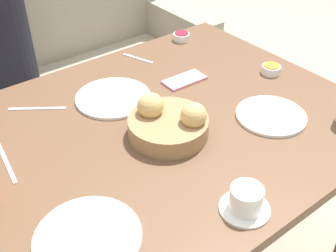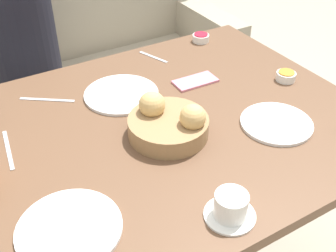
% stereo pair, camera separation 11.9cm
% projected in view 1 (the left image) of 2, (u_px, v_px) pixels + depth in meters
% --- Properties ---
extents(dining_table, '(1.26, 0.96, 0.76)m').
position_uv_depth(dining_table, '(157.00, 151.00, 1.31)').
color(dining_table, brown).
rests_on(dining_table, ground_plane).
extents(couch, '(1.68, 0.70, 0.89)m').
position_uv_depth(couch, '(50.00, 96.00, 2.19)').
color(couch, '#9E937F').
rests_on(couch, ground_plane).
extents(seated_person, '(0.30, 0.39, 1.19)m').
position_uv_depth(seated_person, '(7.00, 92.00, 1.86)').
color(seated_person, '#23232D').
rests_on(seated_person, ground_plane).
extents(bread_basket, '(0.23, 0.23, 0.12)m').
position_uv_depth(bread_basket, '(169.00, 123.00, 1.19)').
color(bread_basket, '#99754C').
rests_on(bread_basket, dining_table).
extents(plate_near_left, '(0.24, 0.24, 0.01)m').
position_uv_depth(plate_near_left, '(88.00, 237.00, 0.91)').
color(plate_near_left, white).
rests_on(plate_near_left, dining_table).
extents(plate_near_right, '(0.21, 0.21, 0.01)m').
position_uv_depth(plate_near_right, '(271.00, 116.00, 1.28)').
color(plate_near_right, white).
rests_on(plate_near_right, dining_table).
extents(plate_far_center, '(0.24, 0.24, 0.01)m').
position_uv_depth(plate_far_center, '(113.00, 98.00, 1.36)').
color(plate_far_center, white).
rests_on(plate_far_center, dining_table).
extents(coffee_cup, '(0.12, 0.12, 0.07)m').
position_uv_depth(coffee_cup, '(246.00, 201.00, 0.96)').
color(coffee_cup, white).
rests_on(coffee_cup, dining_table).
extents(jam_bowl_berry, '(0.07, 0.07, 0.03)m').
position_uv_depth(jam_bowl_berry, '(181.00, 37.00, 1.71)').
color(jam_bowl_berry, white).
rests_on(jam_bowl_berry, dining_table).
extents(jam_bowl_honey, '(0.07, 0.07, 0.03)m').
position_uv_depth(jam_bowl_honey, '(271.00, 69.00, 1.49)').
color(jam_bowl_honey, white).
rests_on(jam_bowl_honey, dining_table).
extents(fork_silver, '(0.03, 0.18, 0.00)m').
position_uv_depth(fork_silver, '(7.00, 163.00, 1.11)').
color(fork_silver, '#B7B7BC').
rests_on(fork_silver, dining_table).
extents(knife_silver, '(0.15, 0.11, 0.00)m').
position_uv_depth(knife_silver, '(37.00, 108.00, 1.32)').
color(knife_silver, '#B7B7BC').
rests_on(knife_silver, dining_table).
extents(spoon_coffee, '(0.06, 0.13, 0.00)m').
position_uv_depth(spoon_coffee, '(138.00, 58.00, 1.59)').
color(spoon_coffee, '#B7B7BC').
rests_on(spoon_coffee, dining_table).
extents(cell_phone, '(0.15, 0.08, 0.01)m').
position_uv_depth(cell_phone, '(184.00, 80.00, 1.45)').
color(cell_phone, pink).
rests_on(cell_phone, dining_table).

